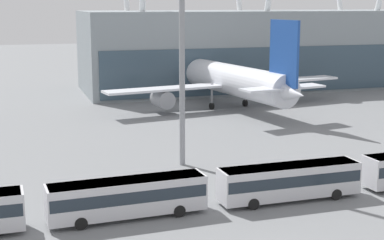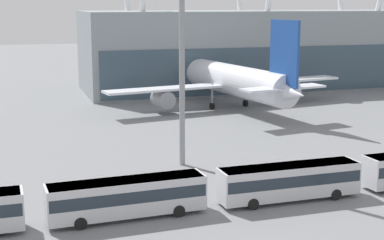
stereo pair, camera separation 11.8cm
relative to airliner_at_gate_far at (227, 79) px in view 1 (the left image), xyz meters
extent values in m
cube|color=gray|center=(37.23, 20.87, 2.99)|extent=(115.83, 22.34, 15.43)
cylinder|color=silver|center=(-0.25, 1.48, 0.05)|extent=(10.88, 36.41, 4.87)
sphere|color=silver|center=(-3.29, 19.28, 0.05)|extent=(4.78, 4.78, 4.78)
cone|color=silver|center=(2.79, -16.31, 0.05)|extent=(5.90, 8.59, 4.63)
cube|color=silver|center=(0.12, -0.69, -0.81)|extent=(42.35, 10.71, 0.35)
cylinder|color=gray|center=(-11.57, -2.68, -2.40)|extent=(3.30, 4.20, 2.70)
cylinder|color=gray|center=(11.80, 1.31, -2.40)|extent=(3.30, 4.20, 2.70)
cube|color=#1E4799|center=(2.64, -15.44, 5.37)|extent=(1.48, 6.40, 9.18)
cube|color=silver|center=(2.64, -15.44, 0.53)|extent=(13.03, 5.29, 0.28)
cylinder|color=gray|center=(-2.29, 13.42, -2.31)|extent=(0.36, 0.36, 3.74)
cylinder|color=black|center=(-2.29, 13.42, -4.18)|extent=(0.63, 1.16, 1.10)
cylinder|color=gray|center=(-3.01, -1.22, -2.31)|extent=(0.36, 0.36, 3.74)
cylinder|color=black|center=(-3.01, -1.22, -4.18)|extent=(0.63, 1.16, 1.10)
cylinder|color=gray|center=(3.24, -0.15, -2.31)|extent=(0.36, 0.36, 3.74)
cylinder|color=black|center=(3.24, -0.15, -4.18)|extent=(0.63, 1.16, 1.10)
cube|color=silver|center=(-25.36, -45.50, -2.94)|extent=(12.89, 3.30, 2.81)
cube|color=#232D38|center=(-25.36, -45.50, -2.66)|extent=(12.63, 3.31, 0.98)
cube|color=silver|center=(-25.36, -45.50, -1.60)|extent=(12.50, 3.20, 0.12)
cylinder|color=black|center=(-21.48, -44.08, -4.23)|extent=(1.02, 0.35, 1.00)
cylinder|color=black|center=(-21.34, -46.47, -4.23)|extent=(1.02, 0.35, 1.00)
cylinder|color=black|center=(-29.38, -44.52, -4.23)|extent=(1.02, 0.35, 1.00)
cylinder|color=black|center=(-29.25, -46.91, -4.23)|extent=(1.02, 0.35, 1.00)
cube|color=silver|center=(-11.04, -45.39, -2.94)|extent=(12.81, 2.86, 2.81)
cube|color=#232D38|center=(-11.04, -45.39, -2.66)|extent=(12.56, 2.89, 0.98)
cube|color=silver|center=(-11.04, -45.39, -1.60)|extent=(12.43, 2.78, 0.12)
cylinder|color=black|center=(-7.11, -44.11, -4.23)|extent=(1.01, 0.32, 1.00)
cylinder|color=black|center=(-7.06, -46.50, -4.23)|extent=(1.01, 0.32, 1.00)
cylinder|color=black|center=(-15.02, -44.27, -4.23)|extent=(1.01, 0.32, 1.00)
cylinder|color=black|center=(-14.97, -46.67, -4.23)|extent=(1.01, 0.32, 1.00)
cylinder|color=black|center=(-0.73, -44.04, -4.23)|extent=(1.01, 0.34, 1.00)
cylinder|color=gray|center=(-16.76, -31.57, 10.77)|extent=(0.59, 0.59, 30.99)
camera|label=1|loc=(-33.58, -89.79, 12.27)|focal=55.00mm
camera|label=2|loc=(-33.47, -89.82, 12.27)|focal=55.00mm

